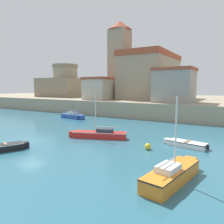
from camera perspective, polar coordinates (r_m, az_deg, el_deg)
ground_plane at (r=24.00m, az=-20.47°, el=-7.07°), size 200.00×200.00×0.00m
quay_seawall at (r=56.57m, az=12.00°, el=2.35°), size 120.00×40.00×2.78m
dinghy_black_0 at (r=21.18m, az=-25.80°, el=-8.22°), size 2.17×3.46×0.68m
sailboat_red_1 at (r=23.60m, az=-3.40°, el=-5.79°), size 6.15×3.13×4.74m
motorboat_blue_2 at (r=38.67m, az=-10.26°, el=-0.85°), size 4.97×2.01×2.33m
dinghy_white_3 at (r=21.42m, az=18.77°, el=-7.86°), size 4.19×1.85×0.59m
sailboat_orange_4 at (r=13.63m, az=15.50°, el=-15.23°), size 2.22×5.75×4.99m
mooring_buoy at (r=19.71m, az=9.34°, el=-8.86°), size 0.56×0.56×0.56m
church at (r=51.18m, az=8.62°, el=10.09°), size 14.15×16.84×17.60m
fortress at (r=62.18m, az=-12.02°, el=6.93°), size 11.78×11.78×8.72m
harbor_shed_near_wharf at (r=46.88m, az=-3.23°, el=6.21°), size 5.53×6.13×4.68m
harbor_shed_mid_row at (r=39.68m, az=15.98°, el=6.77°), size 6.68×6.12×5.93m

